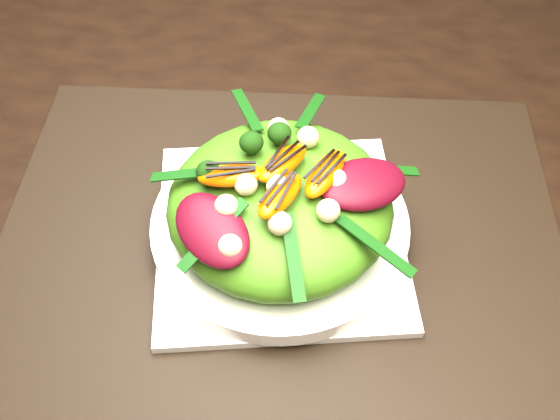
# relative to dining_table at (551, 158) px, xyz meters

# --- Properties ---
(floor) EXTENTS (4.00, 4.00, 0.01)m
(floor) POSITION_rel_dining_table_xyz_m (0.00, 0.00, -0.73)
(floor) COLOR brown
(floor) RESTS_ON ground
(dining_table) EXTENTS (1.60, 0.90, 0.75)m
(dining_table) POSITION_rel_dining_table_xyz_m (0.00, 0.00, 0.00)
(dining_table) COLOR black
(dining_table) RESTS_ON floor
(placemat) EXTENTS (0.59, 0.46, 0.00)m
(placemat) POSITION_rel_dining_table_xyz_m (-0.30, -0.17, 0.02)
(placemat) COLOR black
(placemat) RESTS_ON dining_table
(plate_base) EXTENTS (0.28, 0.28, 0.01)m
(plate_base) POSITION_rel_dining_table_xyz_m (-0.30, -0.17, 0.03)
(plate_base) COLOR white
(plate_base) RESTS_ON placemat
(salad_bowl) EXTENTS (0.33, 0.33, 0.02)m
(salad_bowl) POSITION_rel_dining_table_xyz_m (-0.30, -0.17, 0.04)
(salad_bowl) COLOR white
(salad_bowl) RESTS_ON plate_base
(lettuce_mound) EXTENTS (0.28, 0.28, 0.07)m
(lettuce_mound) POSITION_rel_dining_table_xyz_m (-0.30, -0.17, 0.08)
(lettuce_mound) COLOR #477D17
(lettuce_mound) RESTS_ON salad_bowl
(radicchio_leaf) EXTENTS (0.10, 0.09, 0.02)m
(radicchio_leaf) POSITION_rel_dining_table_xyz_m (-0.22, -0.17, 0.11)
(radicchio_leaf) COLOR #460713
(radicchio_leaf) RESTS_ON lettuce_mound
(orange_segment) EXTENTS (0.07, 0.05, 0.02)m
(orange_segment) POSITION_rel_dining_table_xyz_m (-0.31, -0.16, 0.12)
(orange_segment) COLOR #D05203
(orange_segment) RESTS_ON lettuce_mound
(broccoli_floret) EXTENTS (0.03, 0.03, 0.03)m
(broccoli_floret) POSITION_rel_dining_table_xyz_m (-0.36, -0.15, 0.12)
(broccoli_floret) COLOR black
(broccoli_floret) RESTS_ON lettuce_mound
(macadamia_nut) EXTENTS (0.02, 0.02, 0.02)m
(macadamia_nut) POSITION_rel_dining_table_xyz_m (-0.28, -0.21, 0.12)
(macadamia_nut) COLOR beige
(macadamia_nut) RESTS_ON lettuce_mound
(balsamic_drizzle) EXTENTS (0.04, 0.02, 0.00)m
(balsamic_drizzle) POSITION_rel_dining_table_xyz_m (-0.31, -0.16, 0.13)
(balsamic_drizzle) COLOR black
(balsamic_drizzle) RESTS_ON orange_segment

